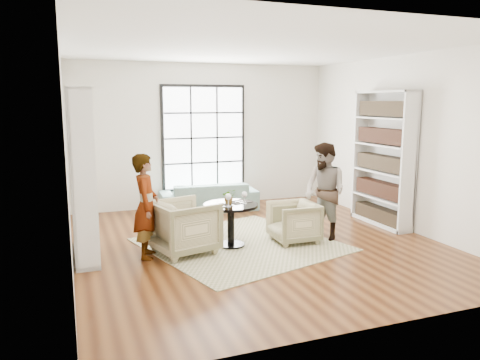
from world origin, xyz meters
name	(u,v)px	position (x,y,z in m)	size (l,w,h in m)	color
ground	(257,243)	(0.00, 0.00, 0.00)	(6.00, 6.00, 0.00)	brown
room_shell	(245,160)	(0.00, 0.54, 1.26)	(6.00, 6.01, 6.00)	silver
rug	(241,244)	(-0.27, 0.00, 0.01)	(2.64, 2.64, 0.01)	tan
pedestal_table	(231,215)	(-0.44, -0.01, 0.49)	(0.83, 0.83, 0.67)	black
sofa	(209,196)	(-0.06, 2.45, 0.29)	(1.97, 0.77, 0.57)	gray
armchair_left	(184,227)	(-1.18, -0.06, 0.40)	(0.85, 0.87, 0.79)	tan
armchair_right	(294,222)	(0.57, -0.14, 0.32)	(0.69, 0.71, 0.64)	tan
person_left	(146,206)	(-1.73, -0.06, 0.75)	(0.55, 0.36, 1.50)	gray
person_right	(325,191)	(1.12, -0.14, 0.78)	(0.76, 0.59, 1.56)	gray
placemat_left	(219,206)	(-0.66, -0.10, 0.67)	(0.34, 0.26, 0.01)	black
placemat_right	(239,202)	(-0.27, 0.09, 0.67)	(0.34, 0.26, 0.01)	black
cutlery_left	(219,206)	(-0.66, -0.10, 0.68)	(0.14, 0.22, 0.01)	silver
cutlery_right	(239,201)	(-0.27, 0.09, 0.68)	(0.14, 0.22, 0.01)	silver
wine_glass_left	(228,197)	(-0.54, -0.18, 0.81)	(0.09, 0.09, 0.20)	silver
wine_glass_right	(244,195)	(-0.24, -0.07, 0.81)	(0.09, 0.09, 0.19)	silver
flower_centerpiece	(229,196)	(-0.46, 0.01, 0.79)	(0.21, 0.18, 0.23)	gray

